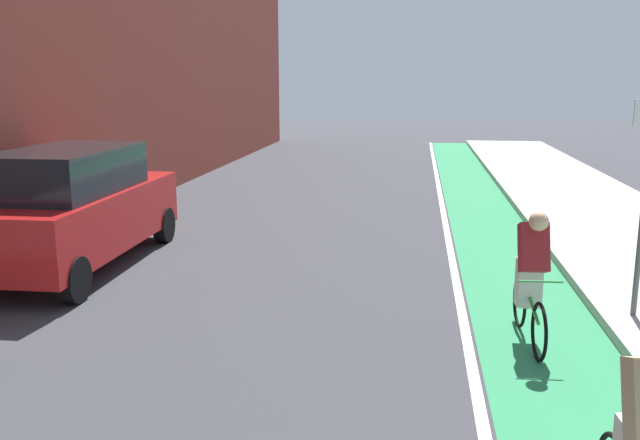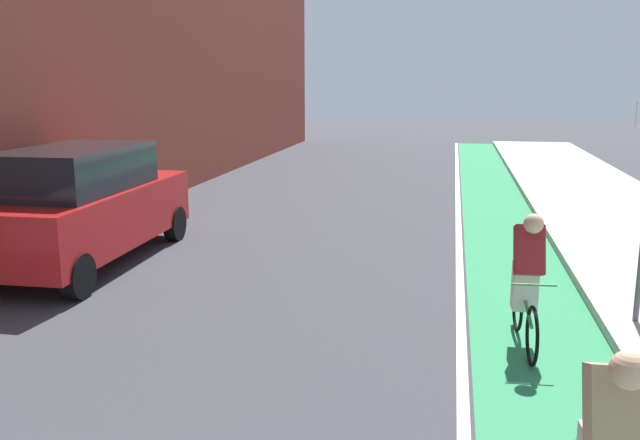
% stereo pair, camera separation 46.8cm
% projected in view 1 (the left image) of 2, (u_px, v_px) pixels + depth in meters
% --- Properties ---
extents(ground_plane, '(78.54, 78.54, 0.00)m').
position_uv_depth(ground_plane, '(313.00, 228.00, 14.12)').
color(ground_plane, '#38383D').
extents(bike_lane_paint, '(1.60, 35.70, 0.00)m').
position_uv_depth(bike_lane_paint, '(483.00, 214.00, 15.55)').
color(bike_lane_paint, '#2D8451').
rests_on(bike_lane_paint, ground).
extents(lane_divider_stripe, '(0.12, 35.70, 0.00)m').
position_uv_depth(lane_divider_stripe, '(444.00, 213.00, 15.68)').
color(lane_divider_stripe, white).
rests_on(lane_divider_stripe, ground).
extents(sidewalk_right, '(3.49, 35.70, 0.14)m').
position_uv_depth(sidewalk_right, '(599.00, 214.00, 15.19)').
color(sidewalk_right, '#A8A59E').
rests_on(sidewalk_right, ground).
extents(parked_suv_red, '(1.93, 4.74, 1.98)m').
position_uv_depth(parked_suv_red, '(74.00, 207.00, 10.99)').
color(parked_suv_red, red).
rests_on(parked_suv_red, ground).
extents(cyclist_mid, '(0.48, 1.71, 1.61)m').
position_uv_depth(cyclist_mid, '(531.00, 273.00, 7.86)').
color(cyclist_mid, black).
rests_on(cyclist_mid, ground).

